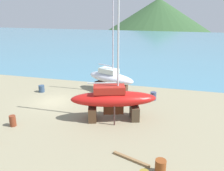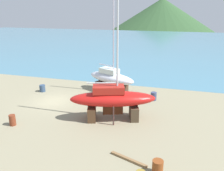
% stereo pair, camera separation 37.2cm
% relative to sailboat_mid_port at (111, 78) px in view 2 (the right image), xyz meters
% --- Properties ---
extents(ground_plane, '(47.43, 47.43, 0.00)m').
position_rel_sailboat_mid_port_xyz_m(ground_plane, '(-5.11, -8.82, -1.68)').
color(ground_plane, gray).
extents(sea_water, '(159.97, 81.07, 0.01)m').
position_rel_sailboat_mid_port_xyz_m(sea_water, '(-5.11, 43.57, -1.68)').
color(sea_water, teal).
rests_on(sea_water, ground).
extents(headland_hill, '(111.06, 111.06, 34.28)m').
position_rel_sailboat_mid_port_xyz_m(headland_hill, '(-7.92, 159.05, -1.68)').
color(headland_hill, '#30532D').
rests_on(headland_hill, ground).
extents(sailboat_mid_port, '(6.56, 4.25, 10.42)m').
position_rel_sailboat_mid_port_xyz_m(sailboat_mid_port, '(0.00, 0.00, 0.00)').
color(sailboat_mid_port, '#4D3426').
rests_on(sailboat_mid_port, ground).
extents(sailboat_small_center, '(7.87, 4.47, 12.99)m').
position_rel_sailboat_mid_port_xyz_m(sailboat_small_center, '(2.23, -7.13, 0.24)').
color(sailboat_small_center, '#4A3A29').
rests_on(sailboat_small_center, ground).
extents(worker, '(0.28, 0.46, 1.65)m').
position_rel_sailboat_mid_port_xyz_m(worker, '(-0.84, 4.38, -0.83)').
color(worker, '#297846').
rests_on(worker, ground).
extents(barrel_tipped_right, '(0.83, 0.83, 0.89)m').
position_rel_sailboat_mid_port_xyz_m(barrel_tipped_right, '(5.23, -1.39, -1.24)').
color(barrel_tipped_right, '#3C4665').
rests_on(barrel_tipped_right, ground).
extents(barrel_blue_faded, '(0.70, 0.70, 0.89)m').
position_rel_sailboat_mid_port_xyz_m(barrel_blue_faded, '(6.91, -13.56, -1.24)').
color(barrel_blue_faded, brown).
rests_on(barrel_blue_faded, ground).
extents(barrel_ochre, '(0.94, 0.94, 0.82)m').
position_rel_sailboat_mid_port_xyz_m(barrel_ochre, '(-7.95, -2.33, -1.27)').
color(barrel_ochre, '#324968').
rests_on(barrel_ochre, ground).
extents(barrel_rust_near, '(0.61, 0.61, 0.94)m').
position_rel_sailboat_mid_port_xyz_m(barrel_rust_near, '(-5.65, -10.69, -1.21)').
color(barrel_rust_near, brown).
rests_on(barrel_rust_near, ground).
extents(timber_plank_near, '(2.64, 1.14, 0.15)m').
position_rel_sailboat_mid_port_xyz_m(timber_plank_near, '(4.96, -12.78, -1.61)').
color(timber_plank_near, olive).
rests_on(timber_plank_near, ground).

